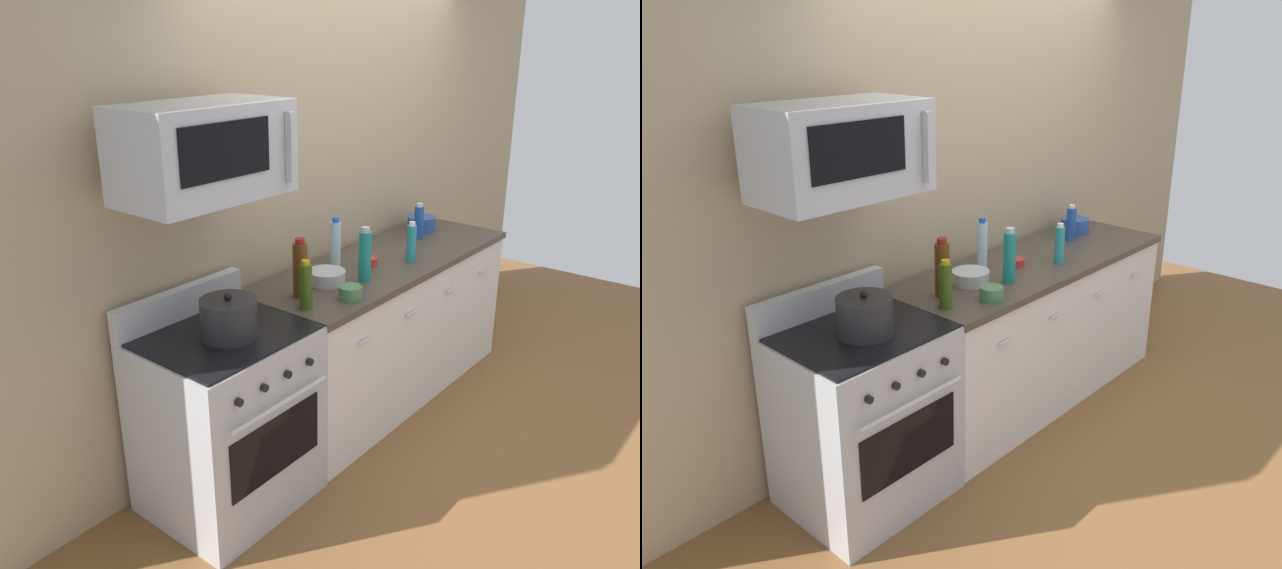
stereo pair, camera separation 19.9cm
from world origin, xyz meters
The scene contains 16 objects.
ground_plane centered at (0.00, 0.00, 0.00)m, with size 6.09×6.09×0.00m, color brown.
back_wall centered at (0.00, 0.41, 1.35)m, with size 5.08×0.10×2.70m, color tan.
counter_unit centered at (0.00, 0.00, 0.46)m, with size 1.99×0.66×0.92m.
range_oven centered at (-1.37, 0.00, 0.47)m, with size 0.76×0.69×1.07m.
microwave centered at (-1.37, 0.05, 1.75)m, with size 0.74×0.44×0.40m.
bottle_dish_soap centered at (0.05, -0.13, 1.04)m, with size 0.06×0.06×0.25m.
bottle_wine_amber centered at (-0.79, 0.02, 1.07)m, with size 0.08×0.08×0.32m.
bottle_water_clear centered at (-0.32, 0.15, 1.06)m, with size 0.06×0.06×0.30m.
bottle_sparkling_teal centered at (-0.40, -0.11, 1.07)m, with size 0.07×0.07×0.31m.
bottle_soda_blue centered at (0.48, 0.08, 1.03)m, with size 0.06×0.06×0.24m.
bottle_olive_oil centered at (-0.90, -0.10, 1.04)m, with size 0.07×0.07×0.25m.
bowl_red_small centered at (-0.17, 0.02, 0.95)m, with size 0.10×0.10×0.05m.
bowl_green_glaze centered at (-0.66, -0.21, 0.96)m, with size 0.12×0.12×0.07m.
bowl_blue_mixing centered at (0.67, 0.16, 0.97)m, with size 0.19×0.19×0.10m.
bowl_steel_prep centered at (-0.56, 0.03, 0.96)m, with size 0.21×0.21×0.07m.
stockpot centered at (-1.37, -0.05, 1.01)m, with size 0.26×0.26×0.21m.
Camera 1 is at (-3.23, -2.08, 2.23)m, focal length 37.10 mm.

